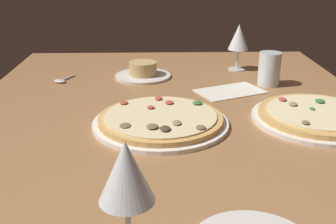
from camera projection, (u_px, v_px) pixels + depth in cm
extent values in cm
cube|color=#996B42|center=(175.00, 130.00, 102.40)|extent=(150.00, 110.00, 4.00)
cylinder|color=white|center=(161.00, 123.00, 99.79)|extent=(32.49, 32.49, 1.00)
cylinder|color=tan|center=(161.00, 119.00, 99.39)|extent=(29.80, 29.80, 1.20)
cylinder|color=beige|center=(161.00, 116.00, 99.10)|extent=(26.80, 26.80, 0.40)
ellipsoid|color=#AD4733|center=(158.00, 98.00, 109.20)|extent=(2.32, 1.99, 0.71)
ellipsoid|color=#AD4733|center=(151.00, 107.00, 102.99)|extent=(1.93, 1.88, 0.65)
ellipsoid|color=brown|center=(152.00, 126.00, 91.60)|extent=(2.90, 2.68, 0.76)
ellipsoid|color=#4C3828|center=(165.00, 129.00, 90.56)|extent=(2.97, 2.33, 0.72)
ellipsoid|color=#AD4733|center=(169.00, 102.00, 106.36)|extent=(2.64, 2.20, 0.62)
ellipsoid|color=brown|center=(201.00, 127.00, 91.38)|extent=(2.36, 2.23, 0.58)
ellipsoid|color=#387033|center=(197.00, 103.00, 105.93)|extent=(2.48, 2.43, 0.73)
ellipsoid|color=#AD4733|center=(124.00, 103.00, 106.14)|extent=(2.28, 2.10, 0.60)
ellipsoid|color=brown|center=(125.00, 125.00, 92.62)|extent=(3.01, 2.53, 0.40)
ellipsoid|color=#937556|center=(176.00, 123.00, 93.81)|extent=(2.89, 2.04, 0.59)
cylinder|color=silver|center=(318.00, 119.00, 101.99)|extent=(31.96, 31.96, 1.00)
cylinder|color=tan|center=(318.00, 115.00, 101.60)|extent=(28.75, 28.75, 1.20)
cylinder|color=beige|center=(319.00, 112.00, 101.31)|extent=(24.51, 24.51, 0.40)
ellipsoid|color=#387033|center=(320.00, 101.00, 107.17)|extent=(2.62, 2.40, 0.76)
ellipsoid|color=#937556|center=(293.00, 104.00, 105.04)|extent=(2.43, 2.14, 0.72)
ellipsoid|color=#AD4733|center=(282.00, 99.00, 108.59)|extent=(2.65, 2.06, 0.64)
ellipsoid|color=#387033|center=(312.00, 109.00, 102.38)|extent=(1.74, 1.27, 0.43)
ellipsoid|color=brown|center=(306.00, 123.00, 93.84)|extent=(2.05, 1.77, 0.64)
cylinder|color=silver|center=(143.00, 76.00, 137.81)|extent=(18.30, 18.30, 0.80)
cylinder|color=tan|center=(143.00, 68.00, 136.89)|extent=(9.10, 9.10, 4.33)
cone|color=silver|center=(126.00, 171.00, 53.19)|extent=(7.51, 7.51, 8.55)
cylinder|color=silver|center=(237.00, 69.00, 146.76)|extent=(6.00, 6.00, 0.40)
cylinder|color=silver|center=(237.00, 59.00, 145.47)|extent=(0.80, 0.80, 6.79)
cone|color=silver|center=(239.00, 37.00, 142.68)|extent=(7.14, 7.14, 8.69)
cone|color=maroon|center=(238.00, 45.00, 143.69)|extent=(2.26, 2.26, 3.05)
cylinder|color=silver|center=(269.00, 69.00, 128.06)|extent=(6.74, 6.74, 10.29)
cylinder|color=silver|center=(269.00, 72.00, 128.44)|extent=(6.20, 6.20, 8.17)
cube|color=silver|center=(230.00, 91.00, 123.46)|extent=(18.55, 22.30, 0.30)
ellipsoid|color=silver|center=(60.00, 81.00, 132.09)|extent=(4.23, 4.81, 1.00)
cylinder|color=silver|center=(67.00, 78.00, 135.56)|extent=(7.53, 4.01, 0.70)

